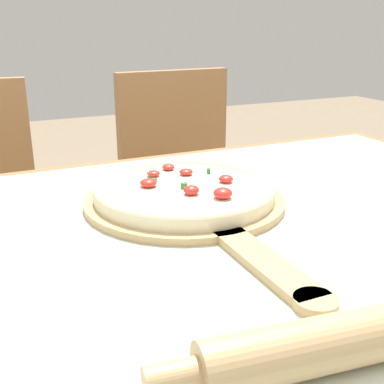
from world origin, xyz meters
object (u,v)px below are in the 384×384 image
pizza_peel (191,205)px  chair_right (186,191)px  pizza (185,189)px  rolling_pin (372,334)px

pizza_peel → chair_right: size_ratio=0.60×
pizza → pizza_peel: bearing=-90.3°
chair_right → rolling_pin: bearing=-107.6°
pizza_peel → pizza: 0.03m
pizza_peel → chair_right: chair_right is taller
pizza_peel → pizza: pizza is taller
rolling_pin → chair_right: chair_right is taller
pizza_peel → rolling_pin: size_ratio=1.29×
pizza → chair_right: 0.77m
pizza_peel → chair_right: bearing=66.8°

